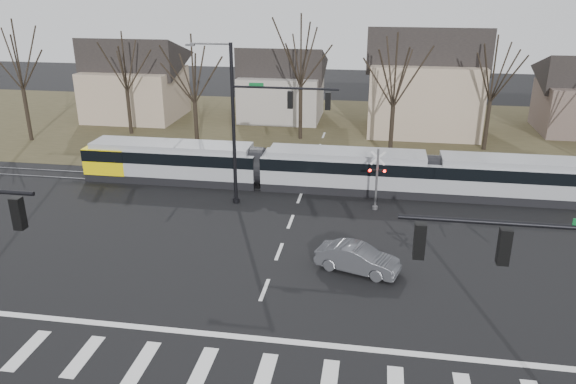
# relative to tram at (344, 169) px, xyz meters

# --- Properties ---
(ground) EXTENTS (140.00, 140.00, 0.00)m
(ground) POSITION_rel_tram_xyz_m (-2.74, -16.00, -1.52)
(ground) COLOR black
(grass_verge) EXTENTS (140.00, 28.00, 0.01)m
(grass_verge) POSITION_rel_tram_xyz_m (-2.74, 16.00, -1.52)
(grass_verge) COLOR #38331E
(grass_verge) RESTS_ON ground
(crosswalk) EXTENTS (27.00, 2.60, 0.01)m
(crosswalk) POSITION_rel_tram_xyz_m (-2.74, -20.00, -1.52)
(crosswalk) COLOR silver
(crosswalk) RESTS_ON ground
(stop_line) EXTENTS (28.00, 0.35, 0.01)m
(stop_line) POSITION_rel_tram_xyz_m (-2.74, -17.80, -1.52)
(stop_line) COLOR silver
(stop_line) RESTS_ON ground
(lane_dashes) EXTENTS (0.18, 30.00, 0.01)m
(lane_dashes) POSITION_rel_tram_xyz_m (-2.74, -0.00, -1.52)
(lane_dashes) COLOR silver
(lane_dashes) RESTS_ON ground
(rail_pair) EXTENTS (90.00, 1.52, 0.06)m
(rail_pair) POSITION_rel_tram_xyz_m (-2.74, -0.20, -1.49)
(rail_pair) COLOR #59595E
(rail_pair) RESTS_ON ground
(tram) EXTENTS (36.90, 2.74, 2.80)m
(tram) POSITION_rel_tram_xyz_m (0.00, 0.00, 0.00)
(tram) COLOR gray
(tram) RESTS_ON ground
(sedan) EXTENTS (3.76, 4.98, 1.37)m
(sedan) POSITION_rel_tram_xyz_m (1.49, -11.44, -0.84)
(sedan) COLOR #45474C
(sedan) RESTS_ON ground
(signal_pole_near_right) EXTENTS (6.72, 0.44, 8.00)m
(signal_pole_near_right) POSITION_rel_tram_xyz_m (7.37, -22.00, 3.64)
(signal_pole_near_right) COLOR black
(signal_pole_near_right) RESTS_ON ground
(signal_pole_far) EXTENTS (9.28, 0.44, 10.20)m
(signal_pole_far) POSITION_rel_tram_xyz_m (-5.15, -3.50, 4.18)
(signal_pole_far) COLOR black
(signal_pole_far) RESTS_ON ground
(rail_crossing_signal) EXTENTS (1.08, 0.36, 4.00)m
(rail_crossing_signal) POSITION_rel_tram_xyz_m (2.26, -3.21, 0.36)
(rail_crossing_signal) COLOR #59595B
(rail_crossing_signal) RESTS_ON ground
(tree_row) EXTENTS (59.20, 7.20, 10.00)m
(tree_row) POSITION_rel_tram_xyz_m (-0.74, 10.00, 3.48)
(tree_row) COLOR black
(tree_row) RESTS_ON ground
(house_a) EXTENTS (9.72, 8.64, 8.60)m
(house_a) POSITION_rel_tram_xyz_m (-22.74, 18.00, 2.94)
(house_a) COLOR gray
(house_a) RESTS_ON ground
(house_b) EXTENTS (8.64, 7.56, 7.65)m
(house_b) POSITION_rel_tram_xyz_m (-7.74, 20.00, 2.45)
(house_b) COLOR gray
(house_b) RESTS_ON ground
(house_c) EXTENTS (10.80, 8.64, 10.10)m
(house_c) POSITION_rel_tram_xyz_m (6.26, 17.00, 3.71)
(house_c) COLOR gray
(house_c) RESTS_ON ground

